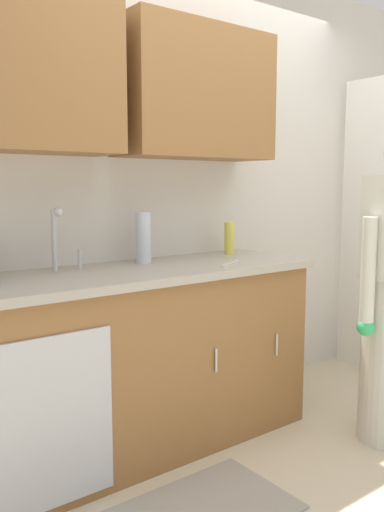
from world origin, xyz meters
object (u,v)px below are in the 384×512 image
at_px(bottle_water_short, 229,238).
at_px(sink, 76,278).
at_px(bottle_cleaner_spray, 143,237).
at_px(knife_on_counter, 229,264).

bearing_deg(bottle_water_short, sink, -172.55).
bearing_deg(bottle_cleaner_spray, knife_on_counter, -43.88).
bearing_deg(bottle_water_short, bottle_cleaner_spray, 179.56).
bearing_deg(sink, bottle_water_short, 7.45).
height_order(bottle_cleaner_spray, knife_on_counter, bottle_cleaner_spray).
bearing_deg(sink, knife_on_counter, -12.41).
relative_size(sink, bottle_water_short, 2.59).
bearing_deg(bottle_cleaner_spray, bottle_water_short, -0.44).
height_order(bottle_cleaner_spray, bottle_water_short, bottle_cleaner_spray).
xyz_separation_m(bottle_cleaner_spray, bottle_water_short, (0.61, -0.00, -0.04)).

